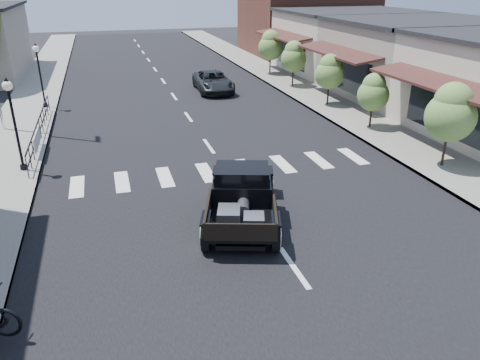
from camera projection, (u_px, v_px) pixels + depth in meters
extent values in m
plane|color=black|center=(258.00, 216.00, 14.91)|extent=(120.00, 120.00, 0.00)
cube|color=black|center=(179.00, 104.00, 28.11)|extent=(14.00, 80.00, 0.02)
cube|color=gray|center=(27.00, 114.00, 25.89)|extent=(3.00, 80.00, 0.15)
cube|color=gray|center=(309.00, 94.00, 30.28)|extent=(3.00, 80.00, 0.15)
cube|color=gray|center=(420.00, 60.00, 29.34)|extent=(10.00, 9.00, 4.50)
cube|color=beige|center=(350.00, 42.00, 37.26)|extent=(10.00, 9.00, 4.50)
cube|color=brown|center=(306.00, 16.00, 45.69)|extent=(11.00, 10.00, 7.00)
imported|color=black|center=(213.00, 82.00, 30.94)|extent=(2.36, 4.83, 1.32)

